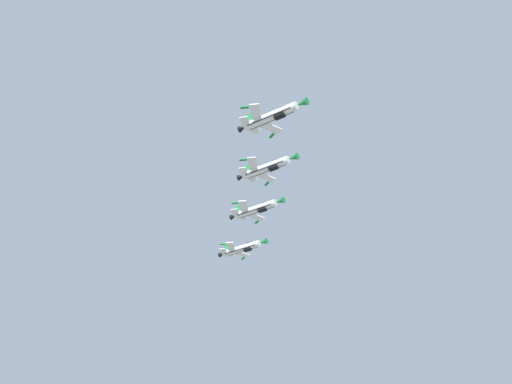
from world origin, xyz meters
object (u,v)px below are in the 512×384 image
Objects in this scene: fighter_jet_left_wing at (267,167)px; fighter_jet_left_outer at (242,248)px; fighter_jet_right_wing at (256,209)px; fighter_jet_lead at (272,116)px.

fighter_jet_left_wing reaches higher than fighter_jet_left_outer.
fighter_jet_left_wing is 37.73m from fighter_jet_left_outer.
fighter_jet_left_wing is 1.00× the size of fighter_jet_right_wing.
fighter_jet_lead is 1.00× the size of fighter_jet_left_outer.
fighter_jet_lead is at bearing 37.13° from fighter_jet_left_wing.
fighter_jet_left_outer is at bearing -135.50° from fighter_jet_left_wing.
fighter_jet_left_wing is at bearing 42.50° from fighter_jet_right_wing.
fighter_jet_left_outer is (-8.56, 17.74, -1.75)m from fighter_jet_right_wing.
fighter_jet_left_wing is 17.99m from fighter_jet_right_wing.
fighter_jet_left_wing reaches higher than fighter_jet_right_wing.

